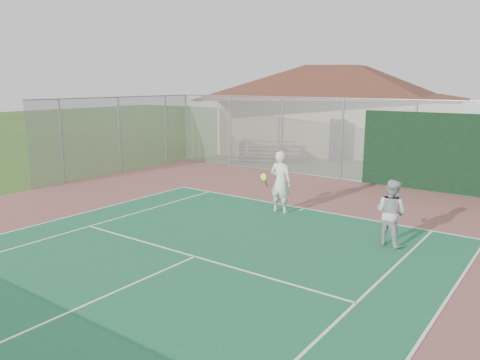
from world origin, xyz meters
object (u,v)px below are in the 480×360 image
object	(u,v)px
player_white_front	(280,182)
bleachers	(262,151)
player_grey_back	(391,213)
clubhouse	(337,99)

from	to	relation	value
player_white_front	bleachers	bearing A→B (deg)	-54.10
player_white_front	player_grey_back	bearing A→B (deg)	164.65
player_grey_back	bleachers	bearing A→B (deg)	-27.32
bleachers	player_white_front	world-z (taller)	player_white_front
player_white_front	player_grey_back	size ratio (longest dim) A/B	1.17
clubhouse	player_white_front	world-z (taller)	clubhouse
player_white_front	clubhouse	bearing A→B (deg)	-72.57
bleachers	player_grey_back	world-z (taller)	player_grey_back
clubhouse	bleachers	distance (m)	7.29
clubhouse	bleachers	size ratio (longest dim) A/B	4.90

